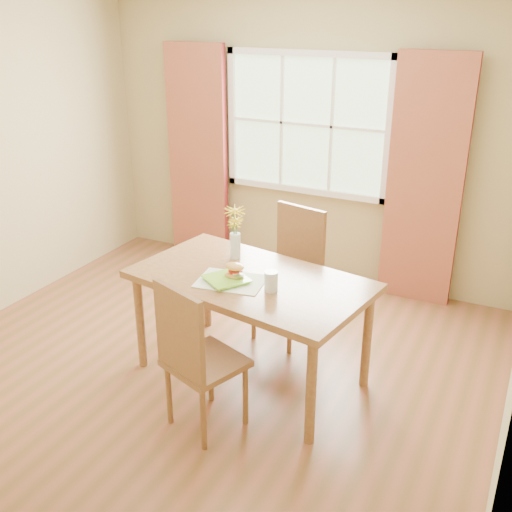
{
  "coord_description": "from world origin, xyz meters",
  "views": [
    {
      "loc": [
        2.07,
        -3.36,
        2.55
      ],
      "look_at": [
        0.43,
        -0.07,
        0.99
      ],
      "focal_mm": 42.0,
      "sensor_mm": 36.0,
      "label": 1
    }
  ],
  "objects_px": {
    "dining_table": "(250,288)",
    "flower_vase": "(235,228)",
    "chair_near": "(194,354)",
    "water_glass": "(271,282)",
    "chair_far": "(293,267)",
    "croissant_sandwich": "(235,271)"
  },
  "relations": [
    {
      "from": "chair_near",
      "to": "flower_vase",
      "type": "height_order",
      "value": "flower_vase"
    },
    {
      "from": "chair_far",
      "to": "croissant_sandwich",
      "type": "height_order",
      "value": "chair_far"
    },
    {
      "from": "dining_table",
      "to": "chair_near",
      "type": "distance_m",
      "value": 0.72
    },
    {
      "from": "chair_far",
      "to": "flower_vase",
      "type": "relative_size",
      "value": 2.72
    },
    {
      "from": "chair_near",
      "to": "flower_vase",
      "type": "bearing_deg",
      "value": 122.73
    },
    {
      "from": "dining_table",
      "to": "flower_vase",
      "type": "bearing_deg",
      "value": 144.32
    },
    {
      "from": "flower_vase",
      "to": "chair_far",
      "type": "bearing_deg",
      "value": 58.94
    },
    {
      "from": "dining_table",
      "to": "chair_near",
      "type": "relative_size",
      "value": 1.7
    },
    {
      "from": "dining_table",
      "to": "chair_far",
      "type": "height_order",
      "value": "chair_far"
    },
    {
      "from": "water_glass",
      "to": "chair_far",
      "type": "bearing_deg",
      "value": 103.14
    },
    {
      "from": "chair_near",
      "to": "chair_far",
      "type": "height_order",
      "value": "chair_far"
    },
    {
      "from": "chair_near",
      "to": "croissant_sandwich",
      "type": "height_order",
      "value": "chair_near"
    },
    {
      "from": "chair_near",
      "to": "water_glass",
      "type": "relative_size",
      "value": 7.63
    },
    {
      "from": "croissant_sandwich",
      "to": "water_glass",
      "type": "height_order",
      "value": "water_glass"
    },
    {
      "from": "flower_vase",
      "to": "croissant_sandwich",
      "type": "bearing_deg",
      "value": -62.58
    },
    {
      "from": "chair_far",
      "to": "flower_vase",
      "type": "xyz_separation_m",
      "value": [
        -0.27,
        -0.46,
        0.44
      ]
    },
    {
      "from": "chair_far",
      "to": "water_glass",
      "type": "xyz_separation_m",
      "value": [
        0.19,
        -0.83,
        0.27
      ]
    },
    {
      "from": "chair_far",
      "to": "water_glass",
      "type": "relative_size",
      "value": 7.93
    },
    {
      "from": "croissant_sandwich",
      "to": "water_glass",
      "type": "relative_size",
      "value": 1.11
    },
    {
      "from": "chair_near",
      "to": "chair_far",
      "type": "relative_size",
      "value": 0.96
    },
    {
      "from": "chair_far",
      "to": "croissant_sandwich",
      "type": "relative_size",
      "value": 7.15
    },
    {
      "from": "chair_near",
      "to": "water_glass",
      "type": "bearing_deg",
      "value": 86.69
    }
  ]
}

